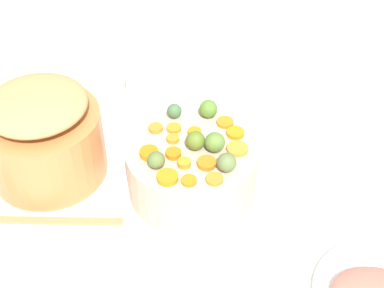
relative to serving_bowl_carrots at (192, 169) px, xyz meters
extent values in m
cube|color=white|center=(-0.03, 0.06, -0.06)|extent=(2.40, 2.40, 0.02)
cylinder|color=#BAA791|center=(0.00, 0.00, 0.00)|extent=(0.25, 0.25, 0.11)
cylinder|color=#D37C43|center=(0.14, -0.25, 0.02)|extent=(0.23, 0.23, 0.14)
ellipsoid|color=tan|center=(0.14, -0.25, 0.12)|extent=(0.19, 0.19, 0.05)
cylinder|color=orange|center=(0.04, -0.01, 0.06)|extent=(0.04, 0.04, 0.01)
cylinder|color=orange|center=(-0.09, 0.00, 0.06)|extent=(0.04, 0.04, 0.01)
cylinder|color=orange|center=(0.02, 0.05, 0.06)|extent=(0.03, 0.03, 0.01)
cylinder|color=orange|center=(0.01, -0.04, 0.06)|extent=(0.03, 0.03, 0.01)
cylinder|color=orange|center=(0.07, 0.05, 0.06)|extent=(0.04, 0.04, 0.01)
cylinder|color=orange|center=(0.09, 0.02, 0.06)|extent=(0.05, 0.05, 0.01)
cylinder|color=orange|center=(0.06, -0.05, 0.06)|extent=(0.05, 0.05, 0.01)
cylinder|color=orange|center=(-0.05, 0.07, 0.06)|extent=(0.05, 0.05, 0.01)
cylinder|color=orange|center=(0.04, 0.08, 0.06)|extent=(0.04, 0.04, 0.01)
cylinder|color=orange|center=(0.00, -0.09, 0.06)|extent=(0.03, 0.03, 0.01)
cylinder|color=orange|center=(-0.02, -0.06, 0.06)|extent=(0.03, 0.03, 0.01)
cylinder|color=orange|center=(-0.03, -0.02, 0.06)|extent=(0.03, 0.03, 0.01)
cylinder|color=orange|center=(0.04, 0.02, 0.06)|extent=(0.03, 0.03, 0.01)
cylinder|color=orange|center=(-0.08, 0.04, 0.06)|extent=(0.03, 0.03, 0.01)
sphere|color=#597226|center=(0.00, 0.00, 0.07)|extent=(0.04, 0.04, 0.04)
sphere|color=olive|center=(-0.02, 0.03, 0.07)|extent=(0.04, 0.04, 0.04)
sphere|color=#596F36|center=(0.08, -0.02, 0.07)|extent=(0.03, 0.03, 0.03)
sphere|color=#56802E|center=(-0.09, -0.04, 0.07)|extent=(0.04, 0.04, 0.04)
sphere|color=#5F7340|center=(0.00, 0.08, 0.07)|extent=(0.03, 0.03, 0.03)
sphere|color=#466C42|center=(-0.05, -0.08, 0.07)|extent=(0.03, 0.03, 0.03)
cube|color=#BD7F4F|center=(0.23, -0.14, -0.05)|extent=(0.17, 0.20, 0.01)
cylinder|color=white|center=(-0.20, -0.23, -0.01)|extent=(0.21, 0.21, 0.08)
camera|label=1|loc=(0.57, 0.47, 0.73)|focal=51.13mm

